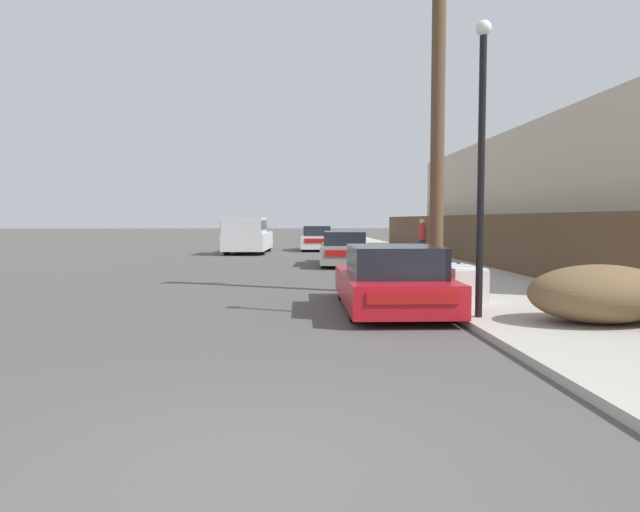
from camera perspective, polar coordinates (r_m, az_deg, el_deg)
The scene contains 13 objects.
ground_plane at distance 4.22m, azimuth -7.51°, elevation -21.26°, with size 220.00×220.00×0.00m, color #4F4C49.
sidewalk_curb at distance 27.81m, azimuth 7.41°, elevation 0.11°, with size 4.20×63.00×0.12m, color #ADA89E.
discarded_fridge at distance 12.07m, azimuth 13.62°, elevation -2.62°, with size 0.77×1.67×0.73m.
parked_sports_car_red at distance 11.19m, azimuth 7.16°, elevation -2.48°, with size 1.95×4.40×1.27m.
car_parked_mid at distance 22.22m, azimuth 2.44°, elevation 0.70°, with size 2.15×4.83×1.32m.
car_parked_far at distance 32.60m, azimuth -0.26°, elevation 1.71°, with size 1.98×4.24×1.40m.
pickup_truck at distance 29.82m, azimuth -7.29°, elevation 2.04°, with size 2.39×5.34×1.89m.
utility_pole at distance 13.69m, azimuth 11.69°, elevation 13.03°, with size 1.80×0.32×7.59m.
street_lamp at distance 10.04m, azimuth 15.85°, elevation 10.36°, with size 0.26×0.26×4.93m.
brush_pile at distance 10.17m, azimuth 26.24°, elevation -3.41°, with size 2.32×1.61×0.94m.
wooden_fence at distance 23.23m, azimuth 14.46°, elevation 1.74°, with size 0.08×35.14×1.83m, color brown.
building_right_house at distance 24.87m, azimuth 23.77°, elevation 5.16°, with size 6.00×23.03×5.11m, color beige.
pedestrian at distance 24.09m, azimuth 10.17°, elevation 1.74°, with size 0.34×0.34×1.68m.
Camera 1 is at (0.32, -3.81, 1.78)m, focal length 32.00 mm.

